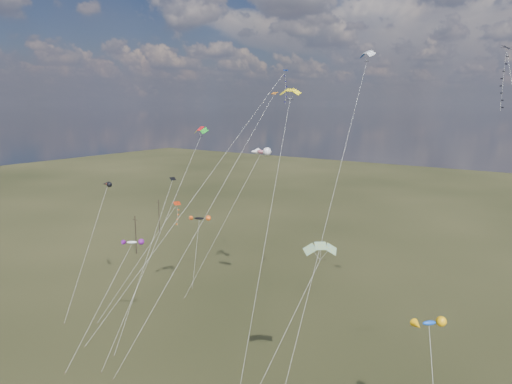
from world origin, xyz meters
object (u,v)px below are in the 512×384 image
Objects in this scene: utility_pole_near at (136,235)px; utility_pole_far at (159,216)px; diamond_black_high at (507,95)px; parafoil_yellow at (290,91)px; novelty_black_orange at (199,218)px.

utility_pole_near is 1.00× the size of utility_pole_far.
parafoil_yellow is at bearing -161.91° from diamond_black_high.
utility_pole_far is at bearing 154.04° from parafoil_yellow.
parafoil_yellow is (41.83, -10.26, 27.60)m from utility_pole_near.
novelty_black_orange is at bearing 178.88° from diamond_black_high.
utility_pole_near is 0.72× the size of novelty_black_orange.
utility_pole_near is 0.22× the size of diamond_black_high.
utility_pole_far is (-8.00, 14.00, 0.00)m from utility_pole_near.
diamond_black_high reaches higher than parafoil_yellow.
utility_pole_far is at bearing 149.50° from novelty_black_orange.
parafoil_yellow reaches higher than utility_pole_far.
diamond_black_high is at bearing 18.09° from parafoil_yellow.
diamond_black_high is at bearing -13.06° from utility_pole_far.
parafoil_yellow is 32.11m from novelty_black_orange.
novelty_black_orange reaches higher than utility_pole_near.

